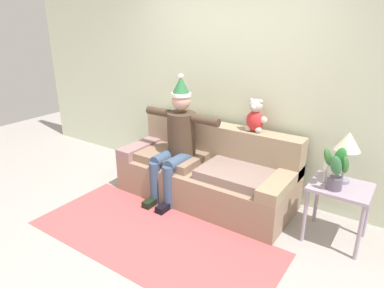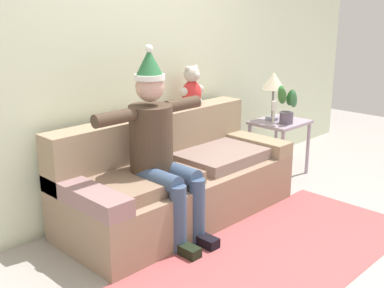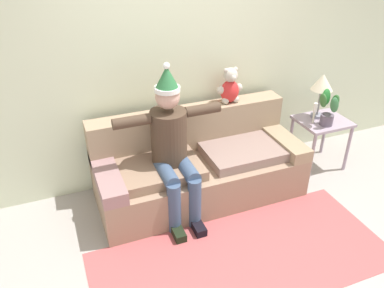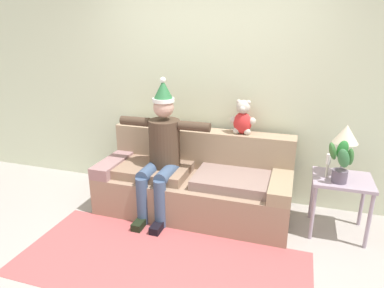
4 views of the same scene
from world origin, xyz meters
name	(u,v)px [view 3 (image 3 of 4)]	position (x,y,z in m)	size (l,w,h in m)	color
ground_plane	(243,259)	(0.00, 0.00, 0.00)	(10.00, 10.00, 0.00)	#A29B96
back_wall	(180,55)	(0.00, 1.55, 1.35)	(7.00, 0.10, 2.70)	beige
couch	(198,165)	(0.00, 1.04, 0.33)	(2.10, 0.87, 0.87)	#947862
person_seated	(172,144)	(-0.33, 0.87, 0.75)	(1.02, 0.77, 1.50)	#463527
teddy_bear	(230,87)	(0.46, 1.30, 1.04)	(0.29, 0.17, 0.38)	red
side_table	(322,127)	(1.51, 1.02, 0.50)	(0.55, 0.48, 0.59)	#A18FA1
table_lamp	(322,84)	(1.49, 1.11, 0.99)	(0.24, 0.24, 0.51)	gray
potted_plant	(329,108)	(1.46, 0.91, 0.80)	(0.24, 0.23, 0.40)	#5D5262
candle_tall	(315,110)	(1.35, 1.00, 0.75)	(0.04, 0.04, 0.24)	beige
area_rug	(243,259)	(0.00, 0.00, 0.00)	(2.58, 1.13, 0.01)	#AD5051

